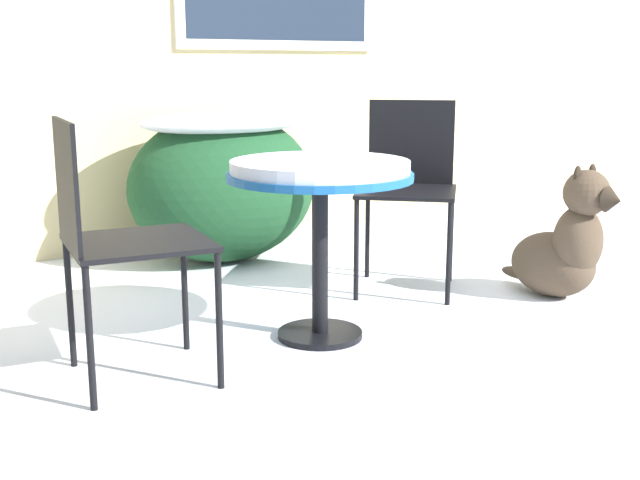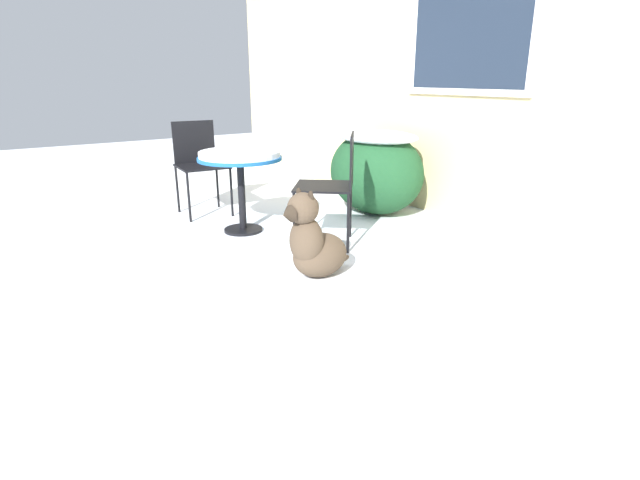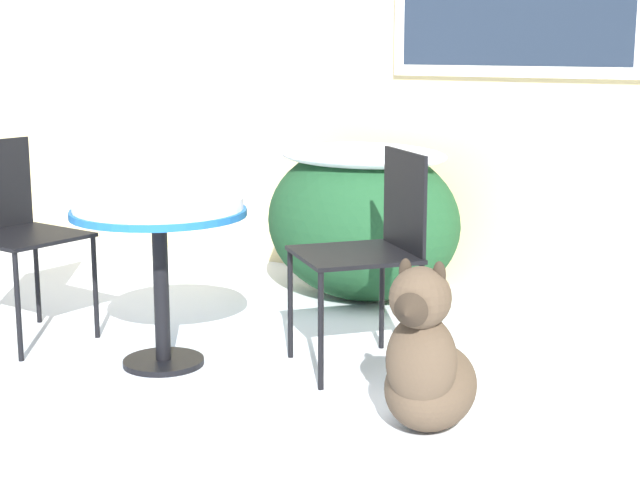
{
  "view_description": "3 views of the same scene",
  "coord_description": "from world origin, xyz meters",
  "px_view_note": "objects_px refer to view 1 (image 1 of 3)",
  "views": [
    {
      "loc": [
        -2.19,
        -2.47,
        1.11
      ],
      "look_at": [
        -0.58,
        0.24,
        0.41
      ],
      "focal_mm": 45.0,
      "sensor_mm": 36.0,
      "label": 1
    },
    {
      "loc": [
        3.42,
        -1.73,
        1.36
      ],
      "look_at": [
        0.71,
        0.19,
        0.27
      ],
      "focal_mm": 28.0,
      "sensor_mm": 36.0,
      "label": 2
    },
    {
      "loc": [
        2.1,
        -2.9,
        1.38
      ],
      "look_at": [
        0.0,
        0.6,
        0.55
      ],
      "focal_mm": 55.0,
      "sensor_mm": 36.0,
      "label": 3
    }
  ],
  "objects_px": {
    "patio_table": "(320,186)",
    "dog": "(564,248)",
    "patio_chair_far_side": "(115,233)",
    "patio_chair_near_table": "(408,181)"
  },
  "relations": [
    {
      "from": "patio_table",
      "to": "dog",
      "type": "xyz_separation_m",
      "value": [
        1.3,
        -0.1,
        -0.38
      ]
    },
    {
      "from": "patio_chair_far_side",
      "to": "dog",
      "type": "bearing_deg",
      "value": -86.07
    },
    {
      "from": "patio_chair_far_side",
      "to": "dog",
      "type": "distance_m",
      "value": 2.16
    },
    {
      "from": "patio_table",
      "to": "patio_chair_near_table",
      "type": "xyz_separation_m",
      "value": [
        0.78,
        0.45,
        -0.09
      ]
    },
    {
      "from": "patio_table",
      "to": "patio_chair_far_side",
      "type": "height_order",
      "value": "patio_chair_far_side"
    },
    {
      "from": "dog",
      "to": "patio_table",
      "type": "bearing_deg",
      "value": 167.01
    },
    {
      "from": "patio_table",
      "to": "patio_chair_far_side",
      "type": "bearing_deg",
      "value": -177.37
    },
    {
      "from": "patio_chair_far_side",
      "to": "dog",
      "type": "relative_size",
      "value": 1.42
    },
    {
      "from": "patio_chair_near_table",
      "to": "patio_chair_far_side",
      "type": "distance_m",
      "value": 1.69
    },
    {
      "from": "patio_chair_far_side",
      "to": "patio_chair_near_table",
      "type": "bearing_deg",
      "value": -67.58
    }
  ]
}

